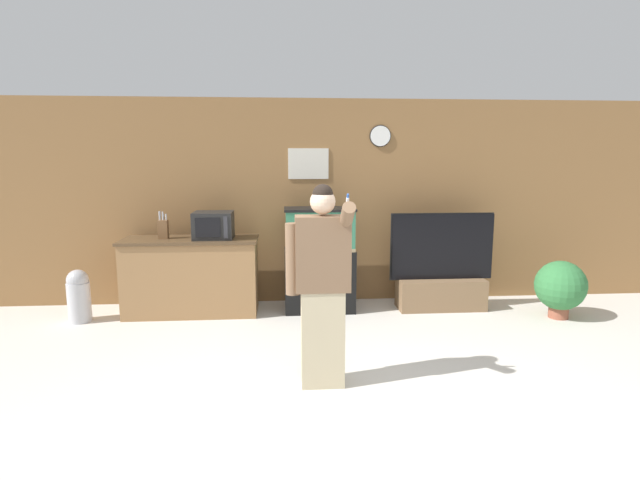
{
  "coord_description": "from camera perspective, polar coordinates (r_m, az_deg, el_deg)",
  "views": [
    {
      "loc": [
        -0.58,
        -3.41,
        1.86
      ],
      "look_at": [
        -0.21,
        1.5,
        1.05
      ],
      "focal_mm": 28.0,
      "sensor_mm": 36.0,
      "label": 1
    }
  ],
  "objects": [
    {
      "name": "potted_plant",
      "position": [
        6.49,
        25.78,
        -4.79
      ],
      "size": [
        0.58,
        0.58,
        0.68
      ],
      "color": "brown",
      "rests_on": "ground_plane"
    },
    {
      "name": "person_standing",
      "position": [
        4.02,
        0.18,
        -4.98
      ],
      "size": [
        0.52,
        0.4,
        1.66
      ],
      "color": "#BCAD89",
      "rests_on": "ground_plane"
    },
    {
      "name": "counter_island",
      "position": [
        6.2,
        -14.45,
        -4.0
      ],
      "size": [
        1.59,
        0.63,
        0.92
      ],
      "color": "olive",
      "rests_on": "ground_plane"
    },
    {
      "name": "aquarium_on_stand",
      "position": [
        6.09,
        -0.05,
        -2.25
      ],
      "size": [
        0.85,
        0.46,
        1.27
      ],
      "color": "black",
      "rests_on": "ground_plane"
    },
    {
      "name": "knife_block",
      "position": [
        6.17,
        -17.48,
        1.24
      ],
      "size": [
        0.11,
        0.09,
        0.32
      ],
      "color": "brown",
      "rests_on": "counter_island"
    },
    {
      "name": "ground_plane",
      "position": [
        3.93,
        4.92,
        -18.97
      ],
      "size": [
        18.0,
        18.0,
        0.0
      ],
      "primitive_type": "plane",
      "color": "beige"
    },
    {
      "name": "wall_back_paneled",
      "position": [
        6.47,
        0.84,
        4.39
      ],
      "size": [
        10.0,
        0.08,
        2.6
      ],
      "color": "olive",
      "rests_on": "ground_plane"
    },
    {
      "name": "microwave",
      "position": [
        6.02,
        -12.08,
        1.66
      ],
      "size": [
        0.46,
        0.4,
        0.32
      ],
      "color": "black",
      "rests_on": "counter_island"
    },
    {
      "name": "tv_on_stand",
      "position": [
        6.4,
        13.65,
        -4.6
      ],
      "size": [
        1.29,
        0.4,
        1.2
      ],
      "color": "brown",
      "rests_on": "ground_plane"
    },
    {
      "name": "trash_bin",
      "position": [
        6.37,
        -25.86,
        -5.69
      ],
      "size": [
        0.25,
        0.25,
        0.61
      ],
      "color": "#B7B7BC",
      "rests_on": "ground_plane"
    }
  ]
}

